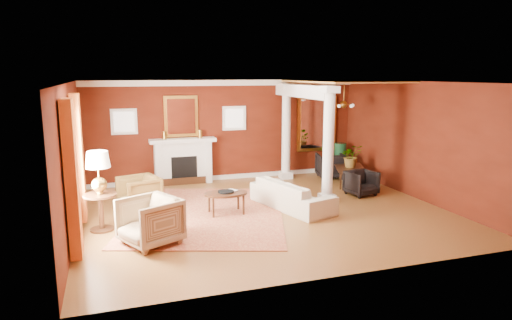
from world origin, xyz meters
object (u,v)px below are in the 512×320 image
object	(u,v)px
armchair_stripe	(150,219)
coffee_table	(226,194)
sofa	(292,190)
armchair_leopard	(139,191)
dining_table	(351,171)
side_table	(99,177)

from	to	relation	value
armchair_stripe	coffee_table	bearing A→B (deg)	100.61
sofa	coffee_table	size ratio (longest dim) A/B	2.27
sofa	armchair_leopard	bearing A→B (deg)	57.19
armchair_stripe	dining_table	distance (m)	6.52
armchair_stripe	coffee_table	xyz separation A→B (m)	(1.77, 1.35, -0.03)
sofa	armchair_leopard	world-z (taller)	sofa
coffee_table	dining_table	size ratio (longest dim) A/B	0.70
sofa	armchair_stripe	xyz separation A→B (m)	(-3.34, -1.33, 0.05)
armchair_stripe	side_table	world-z (taller)	side_table
armchair_leopard	side_table	bearing A→B (deg)	-50.74
coffee_table	dining_table	world-z (taller)	dining_table
armchair_stripe	armchair_leopard	bearing A→B (deg)	154.20
armchair_stripe	dining_table	xyz separation A→B (m)	(5.81, 2.96, -0.09)
armchair_leopard	dining_table	world-z (taller)	armchair_leopard
sofa	side_table	bearing A→B (deg)	77.00
armchair_leopard	sofa	bearing A→B (deg)	56.21
sofa	dining_table	world-z (taller)	sofa
armchair_leopard	dining_table	bearing A→B (deg)	78.85
armchair_stripe	sofa	bearing A→B (deg)	84.94
armchair_leopard	dining_table	distance (m)	5.88
coffee_table	sofa	bearing A→B (deg)	-0.95
sofa	side_table	size ratio (longest dim) A/B	1.38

